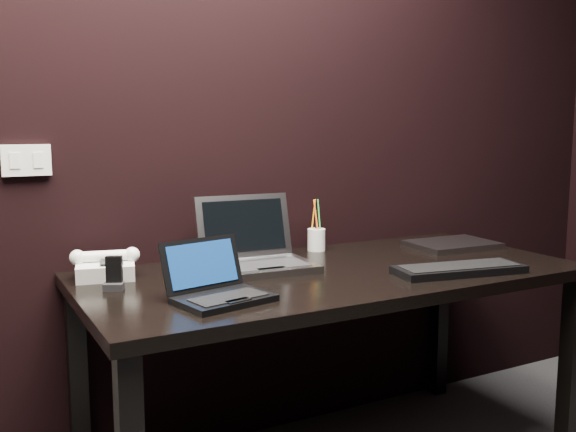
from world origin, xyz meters
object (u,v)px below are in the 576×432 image
desk (333,292)px  desk_phone (105,266)px  mobile_phone (114,277)px  ext_keyboard (459,269)px  closed_laptop (452,244)px  silver_laptop (256,255)px  pen_cup (316,239)px  netbook (218,288)px

desk → desk_phone: (-0.71, 0.24, 0.12)m
mobile_phone → ext_keyboard: bearing=-17.4°
ext_keyboard → closed_laptop: (0.30, 0.36, -0.00)m
silver_laptop → mobile_phone: bearing=-173.6°
closed_laptop → silver_laptop: bearing=178.1°
desk → pen_cup: size_ratio=8.31×
netbook → desk_phone: (-0.22, 0.41, 0.01)m
netbook → closed_laptop: 1.17m
ext_keyboard → desk_phone: desk_phone is taller
desk → closed_laptop: size_ratio=4.88×
desk → ext_keyboard: (0.34, -0.25, 0.09)m
desk → closed_laptop: (0.65, 0.12, 0.09)m
mobile_phone → pen_cup: 0.88m
desk → mobile_phone: mobile_phone is taller
netbook → silver_laptop: bearing=49.3°
closed_laptop → mobile_phone: mobile_phone is taller
desk_phone → desk: bearing=-18.7°
mobile_phone → desk_phone: bearing=86.8°
netbook → silver_laptop: 0.42m
silver_laptop → desk_phone: (-0.49, 0.10, -0.01)m
ext_keyboard → desk_phone: size_ratio=2.06×
ext_keyboard → silver_laptop: bearing=145.4°
silver_laptop → mobile_phone: 0.51m
closed_laptop → pen_cup: pen_cup is taller
silver_laptop → desk: bearing=-33.3°
ext_keyboard → mobile_phone: 1.12m
closed_laptop → netbook: bearing=-165.8°
silver_laptop → pen_cup: 0.39m
closed_laptop → mobile_phone: size_ratio=3.47×
netbook → desk_phone: bearing=118.1°
silver_laptop → pen_cup: bearing=26.7°
mobile_phone → pen_cup: size_ratio=0.49×
desk_phone → pen_cup: size_ratio=1.10×
silver_laptop → ext_keyboard: 0.69m
closed_laptop → pen_cup: (-0.52, 0.20, 0.04)m
netbook → mobile_phone: bearing=131.4°
desk → desk_phone: bearing=161.3°
pen_cup → desk: bearing=-111.2°
ext_keyboard → pen_cup: size_ratio=2.26×
pen_cup → silver_laptop: bearing=-153.3°
mobile_phone → silver_laptop: bearing=6.4°
desk → desk_phone: size_ratio=7.56×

